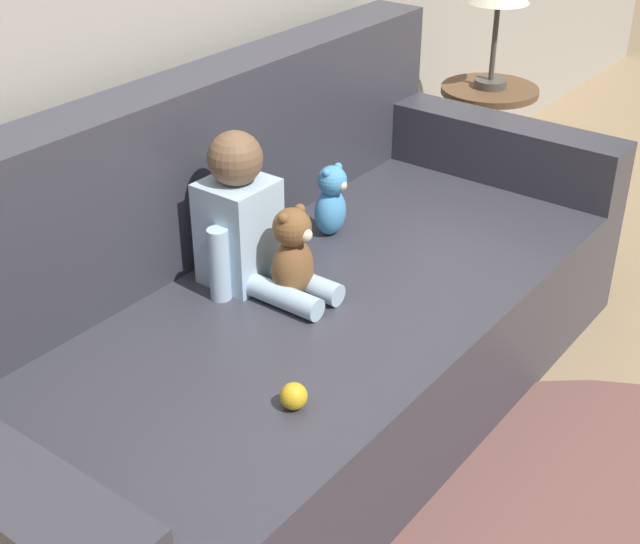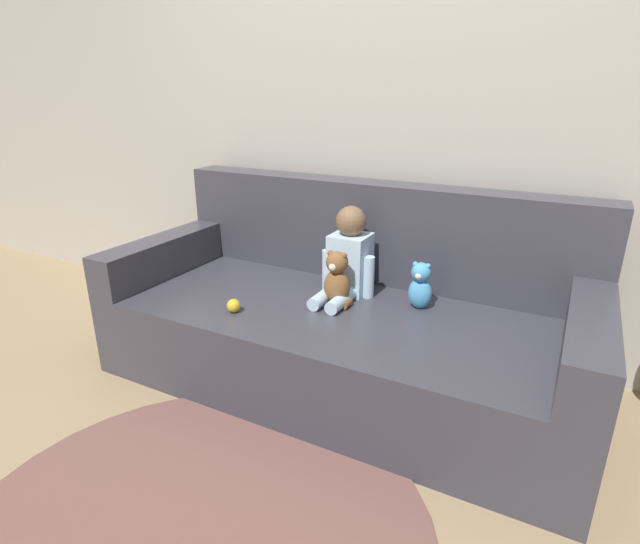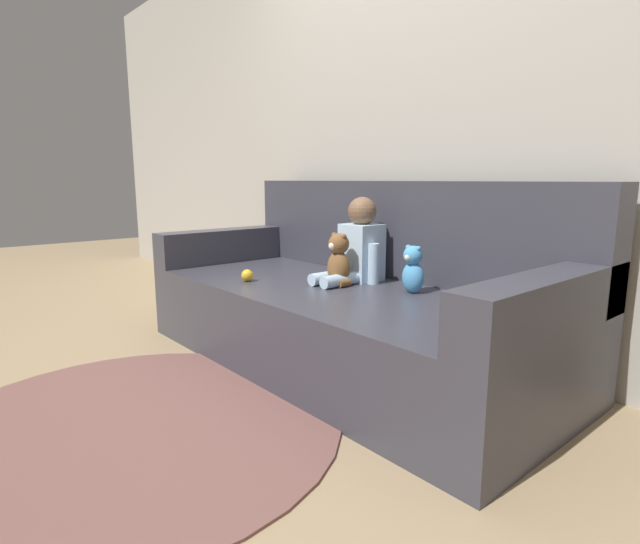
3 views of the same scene
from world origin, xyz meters
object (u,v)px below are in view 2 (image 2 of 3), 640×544
plush_toy_side (420,286)px  person_baby (348,260)px  couch (346,318)px  toy_ball (234,306)px  teddy_bear_brown (337,280)px

plush_toy_side → person_baby: bearing=177.9°
couch → toy_ball: (-0.38, -0.36, 0.13)m
person_baby → teddy_bear_brown: 0.15m
plush_toy_side → couch: bearing=-169.3°
person_baby → plush_toy_side: 0.36m
couch → plush_toy_side: 0.39m
couch → person_baby: size_ratio=5.14×
plush_toy_side → toy_ball: plush_toy_side is taller
person_baby → toy_ball: 0.57m
teddy_bear_brown → couch: bearing=75.4°
couch → teddy_bear_brown: (-0.02, -0.07, 0.22)m
toy_ball → person_baby: bearing=51.4°
toy_ball → plush_toy_side: bearing=30.9°
teddy_bear_brown → person_baby: bearing=95.1°
person_baby → toy_ball: size_ratio=6.92×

